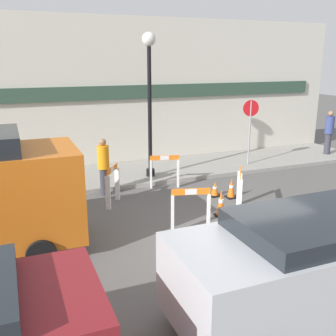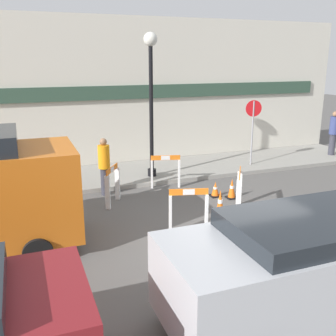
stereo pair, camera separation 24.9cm
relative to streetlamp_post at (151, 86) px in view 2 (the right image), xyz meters
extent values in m
plane|color=#565451|center=(0.03, -5.20, -3.16)|extent=(60.00, 60.00, 0.00)
cube|color=gray|center=(0.03, 0.73, -3.09)|extent=(18.00, 2.85, 0.14)
cube|color=beige|center=(0.03, 2.23, -0.41)|extent=(18.00, 0.12, 5.50)
cube|color=#2D4738|center=(0.03, 2.12, -0.36)|extent=(16.20, 0.10, 0.50)
cylinder|color=black|center=(0.00, 0.00, -2.91)|extent=(0.29, 0.29, 0.24)
cylinder|color=black|center=(0.00, 0.00, -0.89)|extent=(0.13, 0.13, 4.27)
sphere|color=silver|center=(0.00, 0.00, 1.42)|extent=(0.44, 0.44, 0.44)
cylinder|color=gray|center=(3.98, 0.10, -1.83)|extent=(0.06, 0.06, 2.38)
cylinder|color=red|center=(3.98, 0.10, -0.91)|extent=(0.59, 0.16, 0.60)
cube|color=white|center=(-0.99, -4.28, -2.68)|extent=(0.09, 0.14, 0.97)
cube|color=white|center=(-0.16, -4.51, -2.68)|extent=(0.09, 0.14, 0.97)
cube|color=orange|center=(-0.58, -4.39, -2.12)|extent=(0.89, 0.27, 0.15)
cube|color=white|center=(-0.58, -4.39, -2.12)|extent=(0.27, 0.10, 0.14)
cube|color=white|center=(1.06, -3.89, -2.66)|extent=(0.14, 0.12, 1.00)
cube|color=white|center=(1.50, -3.20, -2.66)|extent=(0.14, 0.12, 1.00)
cube|color=orange|center=(1.28, -3.55, -2.09)|extent=(0.48, 0.75, 0.15)
cube|color=white|center=(1.28, -3.55, -2.09)|extent=(0.16, 0.24, 0.13)
cube|color=white|center=(0.56, -1.07, -2.71)|extent=(0.09, 0.14, 0.91)
cube|color=white|center=(-0.28, -0.84, -2.71)|extent=(0.09, 0.14, 0.91)
cube|color=orange|center=(0.14, -0.95, -2.18)|extent=(0.91, 0.27, 0.15)
cube|color=white|center=(0.14, -0.95, -2.18)|extent=(0.28, 0.10, 0.14)
cube|color=white|center=(-1.56, -1.49, -2.68)|extent=(0.14, 0.12, 0.96)
cube|color=white|center=(-2.01, -2.17, -2.68)|extent=(0.14, 0.12, 0.96)
cube|color=orange|center=(-1.78, -1.83, -2.13)|extent=(0.49, 0.74, 0.15)
cube|color=white|center=(-1.78, -1.83, -2.13)|extent=(0.17, 0.24, 0.14)
cube|color=black|center=(1.61, -2.60, -3.14)|extent=(0.30, 0.30, 0.04)
cone|color=orange|center=(1.61, -2.60, -2.84)|extent=(0.23, 0.22, 0.56)
cylinder|color=white|center=(1.61, -2.60, -2.81)|extent=(0.13, 0.13, 0.08)
cube|color=black|center=(1.23, -2.29, -3.14)|extent=(0.30, 0.30, 0.04)
cone|color=orange|center=(1.23, -2.29, -2.92)|extent=(0.23, 0.22, 0.41)
cylinder|color=white|center=(1.23, -2.29, -2.90)|extent=(0.13, 0.13, 0.06)
cube|color=black|center=(0.62, -3.73, -3.14)|extent=(0.30, 0.30, 0.04)
cone|color=orange|center=(0.62, -3.73, -2.78)|extent=(0.22, 0.23, 0.70)
cylinder|color=white|center=(0.62, -3.73, -2.74)|extent=(0.13, 0.13, 0.10)
cylinder|color=#33333D|center=(-1.82, -0.95, -2.74)|extent=(0.36, 0.36, 0.84)
cylinder|color=orange|center=(-1.82, -0.95, -1.98)|extent=(0.49, 0.49, 0.70)
sphere|color=#8E6647|center=(-1.82, -0.95, -1.52)|extent=(0.30, 0.30, 0.21)
cylinder|color=#33333D|center=(7.96, 0.24, -2.59)|extent=(0.35, 0.35, 0.87)
cylinder|color=navy|center=(7.96, 0.24, -1.80)|extent=(0.49, 0.49, 0.72)
sphere|color=#8E6647|center=(7.96, 0.24, -1.33)|extent=(0.30, 0.30, 0.22)
cylinder|color=black|center=(-4.25, -7.02, -2.86)|extent=(0.60, 0.18, 0.60)
cube|color=#B7BABF|center=(-0.17, -7.94, -2.27)|extent=(4.52, 1.77, 1.19)
cube|color=#1E2328|center=(-0.17, -7.94, -1.67)|extent=(2.48, 1.63, 0.54)
cylinder|color=black|center=(1.23, -7.05, -2.86)|extent=(0.60, 0.18, 0.60)
cylinder|color=black|center=(-1.57, -7.05, -2.86)|extent=(0.60, 0.18, 0.60)
cylinder|color=black|center=(-3.97, -2.71, -2.86)|extent=(0.60, 0.18, 0.60)
cylinder|color=black|center=(-3.97, -4.73, -2.86)|extent=(0.60, 0.18, 0.60)
camera|label=1|loc=(-4.30, -12.12, 0.83)|focal=42.00mm
camera|label=2|loc=(-4.07, -12.21, 0.83)|focal=42.00mm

